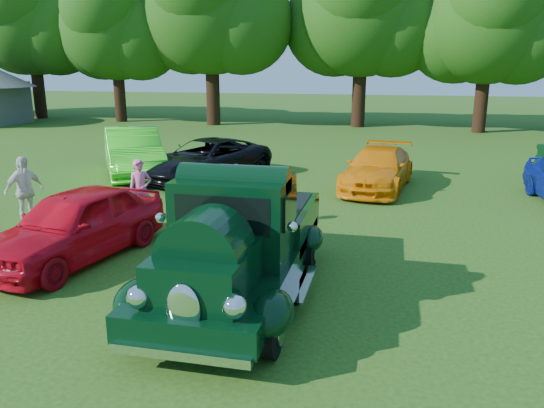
% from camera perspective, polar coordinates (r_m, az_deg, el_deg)
% --- Properties ---
extents(ground, '(120.00, 120.00, 0.00)m').
position_cam_1_polar(ground, '(8.97, -7.71, -9.48)').
color(ground, '#1F4B11').
rests_on(ground, ground).
extents(hero_pickup, '(2.41, 5.17, 2.02)m').
position_cam_1_polar(hero_pickup, '(8.53, -3.51, -4.34)').
color(hero_pickup, black).
rests_on(hero_pickup, ground).
extents(red_convertible, '(2.39, 4.30, 1.38)m').
position_cam_1_polar(red_convertible, '(10.86, -20.40, -2.07)').
color(red_convertible, red).
rests_on(red_convertible, ground).
extents(back_car_lime, '(4.01, 5.01, 1.60)m').
position_cam_1_polar(back_car_lime, '(18.52, -14.71, 5.42)').
color(back_car_lime, '#32D61C').
rests_on(back_car_lime, ground).
extents(back_car_black, '(3.90, 5.21, 1.31)m').
position_cam_1_polar(back_car_black, '(17.45, -7.07, 4.77)').
color(back_car_black, black).
rests_on(back_car_black, ground).
extents(back_car_orange, '(2.34, 4.46, 1.23)m').
position_cam_1_polar(back_car_orange, '(16.33, 11.31, 3.76)').
color(back_car_orange, orange).
rests_on(back_car_orange, ground).
extents(spectator_pink, '(0.65, 0.61, 1.49)m').
position_cam_1_polar(spectator_pink, '(13.05, -13.95, 1.43)').
color(spectator_pink, pink).
rests_on(spectator_pink, ground).
extents(spectator_grey, '(0.90, 0.90, 1.47)m').
position_cam_1_polar(spectator_grey, '(12.17, -3.84, 0.85)').
color(spectator_grey, slate).
rests_on(spectator_grey, ground).
extents(spectator_white, '(0.73, 1.03, 1.62)m').
position_cam_1_polar(spectator_white, '(13.66, -25.09, 1.32)').
color(spectator_white, silver).
rests_on(spectator_white, ground).
extents(tree_line, '(64.25, 9.05, 12.22)m').
position_cam_1_polar(tree_line, '(32.65, 2.12, 19.97)').
color(tree_line, black).
rests_on(tree_line, ground).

